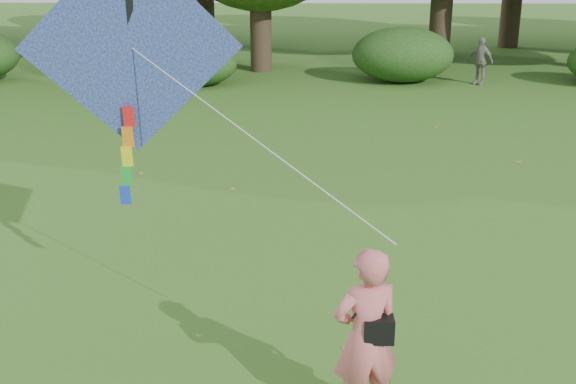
{
  "coord_description": "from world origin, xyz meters",
  "views": [
    {
      "loc": [
        -0.52,
        -7.17,
        4.74
      ],
      "look_at": [
        -0.68,
        2.0,
        1.5
      ],
      "focal_mm": 45.0,
      "sensor_mm": 36.0,
      "label": 1
    }
  ],
  "objects_px": {
    "bystander_left": "(117,49)",
    "flying_kite": "(132,51)",
    "bystander_right": "(480,61)",
    "man_kite_flyer": "(366,338)"
  },
  "relations": [
    {
      "from": "bystander_left",
      "to": "flying_kite",
      "type": "distance_m",
      "value": 17.9
    },
    {
      "from": "bystander_left",
      "to": "bystander_right",
      "type": "height_order",
      "value": "bystander_left"
    },
    {
      "from": "flying_kite",
      "to": "bystander_left",
      "type": "bearing_deg",
      "value": 104.76
    },
    {
      "from": "bystander_right",
      "to": "flying_kite",
      "type": "distance_m",
      "value": 18.1
    },
    {
      "from": "man_kite_flyer",
      "to": "bystander_right",
      "type": "xyz_separation_m",
      "value": [
        5.44,
        18.35,
        -0.18
      ]
    },
    {
      "from": "bystander_left",
      "to": "bystander_right",
      "type": "distance_m",
      "value": 12.71
    },
    {
      "from": "bystander_left",
      "to": "bystander_right",
      "type": "bearing_deg",
      "value": -31.0
    },
    {
      "from": "man_kite_flyer",
      "to": "bystander_right",
      "type": "height_order",
      "value": "man_kite_flyer"
    },
    {
      "from": "man_kite_flyer",
      "to": "flying_kite",
      "type": "bearing_deg",
      "value": -59.4
    },
    {
      "from": "flying_kite",
      "to": "bystander_right",
      "type": "bearing_deg",
      "value": 62.98
    }
  ]
}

